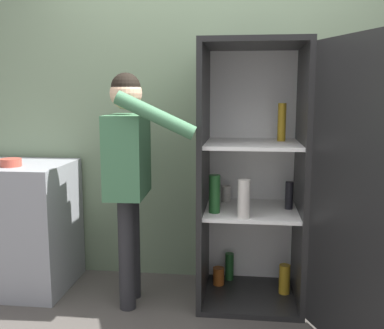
# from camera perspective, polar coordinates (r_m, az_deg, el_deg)

# --- Properties ---
(wall_back) EXTENTS (7.00, 0.06, 2.55)m
(wall_back) POSITION_cam_1_polar(r_m,az_deg,el_deg) (3.40, 2.35, 6.47)
(wall_back) COLOR gray
(wall_back) RESTS_ON ground_plane
(refrigerator) EXTENTS (1.00, 1.28, 1.76)m
(refrigerator) POSITION_cam_1_polar(r_m,az_deg,el_deg) (2.98, 9.84, -1.92)
(refrigerator) COLOR black
(refrigerator) RESTS_ON ground_plane
(person) EXTENTS (0.61, 0.57, 1.56)m
(person) POSITION_cam_1_polar(r_m,az_deg,el_deg) (2.98, -8.03, 0.34)
(person) COLOR #262628
(person) RESTS_ON ground_plane
(counter) EXTENTS (0.78, 0.64, 0.93)m
(counter) POSITION_cam_1_polar(r_m,az_deg,el_deg) (3.57, -21.34, -7.24)
(counter) COLOR gray
(counter) RESTS_ON ground_plane
(bowl) EXTENTS (0.15, 0.15, 0.05)m
(bowl) POSITION_cam_1_polar(r_m,az_deg,el_deg) (3.34, -22.03, 0.23)
(bowl) COLOR #B24738
(bowl) RESTS_ON counter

